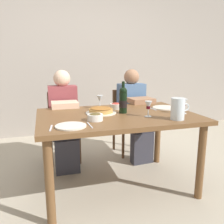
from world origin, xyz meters
TOP-DOWN VIEW (x-y plane):
  - ground_plane at (0.00, 0.00)m, footprint 8.00×8.00m
  - back_wall at (0.00, 2.04)m, footprint 8.00×0.10m
  - dining_table at (0.00, 0.00)m, footprint 1.50×1.00m
  - wine_bottle at (0.07, 0.03)m, footprint 0.08×0.08m
  - water_pitcher at (0.44, -0.35)m, footprint 0.17×0.12m
  - baked_tart at (-0.14, 0.08)m, footprint 0.30×0.30m
  - salad_bowl at (0.07, 0.25)m, footprint 0.13×0.13m
  - olive_bowl at (-0.26, -0.18)m, footprint 0.14×0.14m
  - wine_glass_left_diner at (0.24, -0.18)m, footprint 0.07×0.07m
  - wine_glass_right_diner at (0.63, -0.15)m, footprint 0.07×0.07m
  - wine_glass_centre at (-0.09, 0.32)m, footprint 0.07×0.07m
  - dinner_plate_left_setting at (0.59, 0.13)m, footprint 0.27×0.27m
  - dinner_plate_right_setting at (-0.48, -0.32)m, footprint 0.24×0.24m
  - fork_left_setting at (0.44, 0.13)m, footprint 0.02×0.16m
  - knife_left_setting at (0.70, 0.13)m, footprint 0.03×0.18m
  - knife_right_setting at (-0.33, -0.32)m, footprint 0.02×0.18m
  - spoon_right_setting at (-0.63, -0.32)m, footprint 0.03×0.16m
  - chair_left at (-0.45, 0.90)m, footprint 0.40×0.40m
  - diner_left at (-0.45, 0.66)m, footprint 0.34×0.50m
  - chair_right at (0.44, 0.91)m, footprint 0.43×0.43m
  - diner_right at (0.46, 0.68)m, footprint 0.36×0.52m

SIDE VIEW (x-z plane):
  - ground_plane at x=0.00m, z-range 0.00..0.00m
  - chair_left at x=-0.45m, z-range 0.06..0.93m
  - chair_right at x=0.44m, z-range 0.06..0.93m
  - diner_left at x=-0.45m, z-range 0.04..1.20m
  - diner_right at x=0.46m, z-range 0.04..1.20m
  - dining_table at x=0.00m, z-range 0.29..1.05m
  - fork_left_setting at x=0.44m, z-range 0.76..0.76m
  - knife_left_setting at x=0.70m, z-range 0.76..0.76m
  - knife_right_setting at x=-0.33m, z-range 0.76..0.76m
  - spoon_right_setting at x=-0.63m, z-range 0.76..0.76m
  - dinner_plate_left_setting at x=0.59m, z-range 0.76..0.77m
  - dinner_plate_right_setting at x=-0.48m, z-range 0.76..0.77m
  - baked_tart at x=-0.14m, z-range 0.76..0.82m
  - olive_bowl at x=-0.26m, z-range 0.76..0.83m
  - salad_bowl at x=0.07m, z-range 0.76..0.83m
  - water_pitcher at x=0.44m, z-range 0.75..0.94m
  - wine_glass_centre at x=-0.09m, z-range 0.79..0.93m
  - wine_glass_left_diner at x=0.24m, z-range 0.79..0.93m
  - wine_glass_right_diner at x=0.63m, z-range 0.79..0.94m
  - wine_bottle at x=0.07m, z-range 0.73..1.05m
  - back_wall at x=0.00m, z-range 0.00..2.80m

